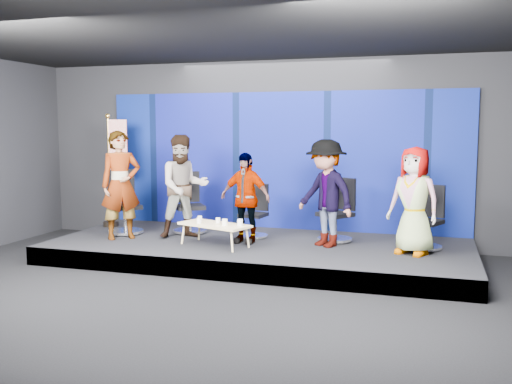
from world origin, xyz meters
TOP-DOWN VIEW (x-y plane):
  - ground at (0.00, 0.00)m, footprint 10.00×10.00m
  - room_walls at (0.00, 0.00)m, footprint 10.02×8.02m
  - riser at (0.00, 2.50)m, footprint 7.00×3.00m
  - backdrop at (0.00, 3.95)m, footprint 7.00×0.08m
  - chair_a at (-2.58, 2.56)m, footprint 0.92×0.92m
  - panelist_a at (-2.37, 2.09)m, footprint 0.81×0.80m
  - chair_b at (-1.49, 2.98)m, footprint 0.87×0.87m
  - panelist_b at (-1.37, 2.49)m, footprint 1.11×1.06m
  - chair_c at (-0.20, 2.90)m, footprint 0.59×0.59m
  - panelist_c at (-0.21, 2.40)m, footprint 0.93×0.49m
  - chair_d at (1.25, 3.00)m, footprint 0.84×0.84m
  - panelist_d at (1.13, 2.51)m, footprint 1.30×1.17m
  - chair_e at (2.71, 2.81)m, footprint 0.76×0.76m
  - panelist_e at (2.52, 2.35)m, footprint 0.95×0.81m
  - coffee_table at (-0.60, 1.99)m, footprint 1.30×0.88m
  - mug_a at (-0.93, 2.17)m, footprint 0.07×0.07m
  - mug_b at (-0.85, 1.95)m, footprint 0.08×0.08m
  - mug_c at (-0.57, 2.07)m, footprint 0.07×0.07m
  - mug_d at (-0.38, 1.89)m, footprint 0.09×0.09m
  - mug_e at (-0.14, 1.93)m, footprint 0.09×0.09m
  - flag_stand at (-3.12, 3.15)m, footprint 0.50×0.29m

SIDE VIEW (x-z plane):
  - ground at x=0.00m, z-range 0.00..0.00m
  - riser at x=0.00m, z-range 0.00..0.30m
  - chair_c at x=-0.20m, z-range 0.14..1.08m
  - chair_e at x=2.71m, z-range 0.13..1.14m
  - coffee_table at x=-0.60m, z-range 0.45..0.82m
  - chair_d at x=1.25m, z-range 0.12..1.19m
  - chair_b at x=-1.49m, z-range 0.11..1.23m
  - chair_a at x=-2.58m, z-range 0.10..1.26m
  - mug_a at x=-0.93m, z-range 0.67..0.76m
  - mug_c at x=-0.57m, z-range 0.67..0.76m
  - mug_b at x=-0.85m, z-range 0.67..0.76m
  - mug_d at x=-0.38m, z-range 0.67..0.77m
  - mug_e at x=-0.14m, z-range 0.67..0.78m
  - panelist_c at x=-0.21m, z-range 0.30..1.82m
  - panelist_e at x=2.52m, z-range 0.30..1.95m
  - panelist_d at x=1.13m, z-range 0.30..2.04m
  - panelist_b at x=-1.37m, z-range 0.30..2.11m
  - panelist_a at x=-2.37m, z-range 0.30..2.18m
  - flag_stand at x=-3.12m, z-range 0.36..2.56m
  - backdrop at x=0.00m, z-range 0.30..2.90m
  - room_walls at x=0.00m, z-range 0.67..4.18m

